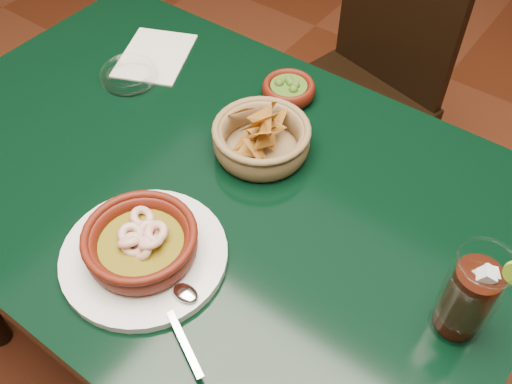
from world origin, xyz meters
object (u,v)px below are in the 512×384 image
Objects in this scene: chip_basket at (261,139)px; cola_drink at (470,295)px; dining_table at (205,207)px; shrimp_plate at (142,246)px; dining_chair at (360,87)px.

chip_basket is 1.15× the size of cola_drink.
shrimp_plate is (0.05, -0.20, 0.13)m from dining_table.
chip_basket is 0.47m from cola_drink.
chip_basket is at bearing -82.50° from dining_chair.
dining_chair is 4.07× the size of chip_basket.
cola_drink reaches higher than dining_table.
cola_drink reaches higher than dining_chair.
shrimp_plate is 1.85× the size of cola_drink.
dining_chair is at bearing 97.50° from chip_basket.
dining_chair is (-0.02, 0.70, -0.17)m from dining_table.
dining_table is 0.25m from shrimp_plate.
dining_chair is at bearing 94.39° from shrimp_plate.
dining_chair is at bearing 91.78° from dining_table.
dining_table is at bearing 103.33° from shrimp_plate.
chip_basket reaches higher than shrimp_plate.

